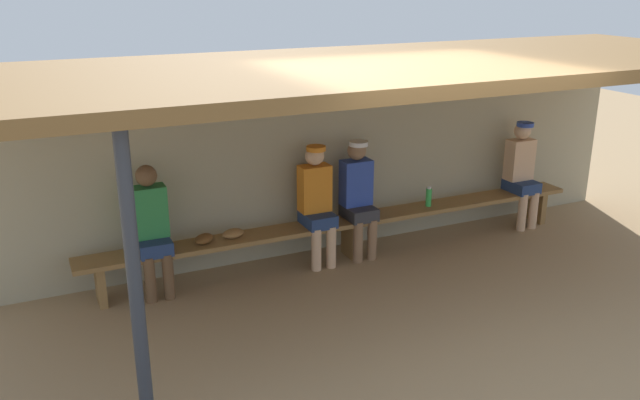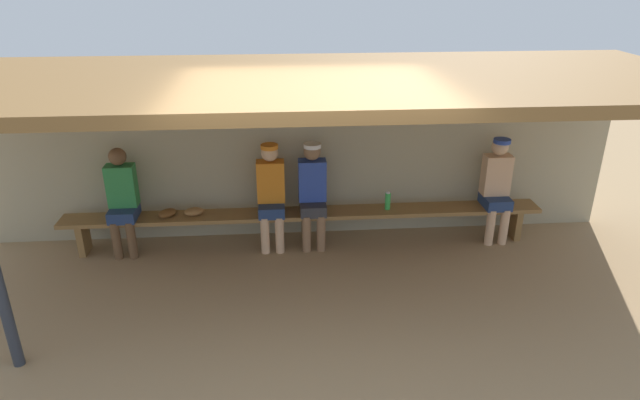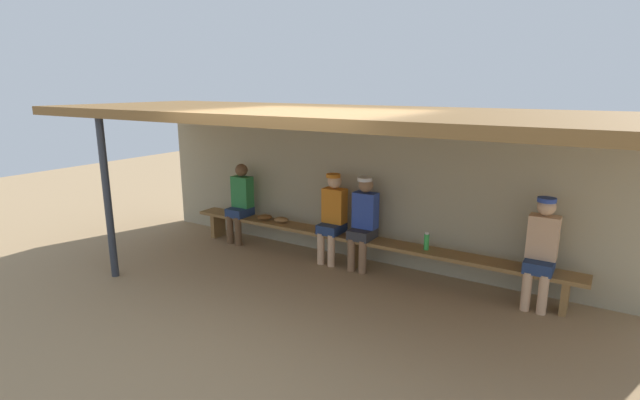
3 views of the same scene
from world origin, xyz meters
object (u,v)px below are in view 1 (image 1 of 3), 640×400
at_px(water_bottle_orange, 429,197).
at_px(baseball_glove_tan, 233,233).
at_px(baseball_glove_worn, 204,239).
at_px(player_with_sunglasses, 152,226).
at_px(player_in_red, 317,200).
at_px(player_shirtless_tan, 358,193).
at_px(player_leftmost, 522,169).
at_px(bench, 350,225).
at_px(support_post, 135,288).

distance_m(water_bottle_orange, baseball_glove_tan, 2.42).
bearing_deg(baseball_glove_worn, baseball_glove_tan, 141.25).
bearing_deg(player_with_sunglasses, baseball_glove_tan, 0.91).
bearing_deg(baseball_glove_worn, water_bottle_orange, 137.79).
bearing_deg(water_bottle_orange, player_in_red, 179.73).
bearing_deg(player_shirtless_tan, water_bottle_orange, -0.42).
height_order(player_leftmost, baseball_glove_tan, player_leftmost).
bearing_deg(bench, player_with_sunglasses, 179.92).
height_order(player_leftmost, player_shirtless_tan, same).
relative_size(player_leftmost, baseball_glove_worn, 5.60).
bearing_deg(baseball_glove_worn, player_shirtless_tan, 138.01).
bearing_deg(player_shirtless_tan, baseball_glove_worn, -179.79).
distance_m(support_post, player_shirtless_tan, 3.53).
bearing_deg(bench, support_post, -142.21).
relative_size(player_leftmost, player_with_sunglasses, 1.01).
bearing_deg(support_post, player_with_sunglasses, 76.67).
bearing_deg(bench, player_in_red, 179.51).
height_order(bench, water_bottle_orange, water_bottle_orange).
height_order(player_with_sunglasses, baseball_glove_worn, player_with_sunglasses).
height_order(support_post, bench, support_post).
xyz_separation_m(player_leftmost, baseball_glove_tan, (-3.81, 0.01, -0.24)).
relative_size(bench, player_shirtless_tan, 4.46).
xyz_separation_m(player_shirtless_tan, baseball_glove_worn, (-1.79, -0.01, -0.24)).
bearing_deg(player_leftmost, baseball_glove_worn, -179.91).
bearing_deg(player_with_sunglasses, water_bottle_orange, -0.11).
bearing_deg(water_bottle_orange, baseball_glove_tan, 179.53).
height_order(support_post, player_in_red, support_post).
bearing_deg(player_shirtless_tan, bench, -177.95).
distance_m(player_in_red, water_bottle_orange, 1.47).
bearing_deg(support_post, baseball_glove_worn, 64.20).
bearing_deg(support_post, player_shirtless_tan, 36.84).
distance_m(player_leftmost, baseball_glove_tan, 3.82).
bearing_deg(player_leftmost, bench, -179.92).
distance_m(bench, player_leftmost, 2.47).
bearing_deg(player_leftmost, support_post, -157.78).
distance_m(bench, player_in_red, 0.55).
distance_m(player_with_sunglasses, baseball_glove_tan, 0.87).
bearing_deg(player_shirtless_tan, player_in_red, 180.00).
height_order(bench, player_leftmost, player_leftmost).
bearing_deg(support_post, baseball_glove_tan, 57.77).
height_order(support_post, baseball_glove_worn, support_post).
xyz_separation_m(player_leftmost, water_bottle_orange, (-1.39, -0.01, -0.17)).
height_order(bench, player_with_sunglasses, player_with_sunglasses).
distance_m(support_post, baseball_glove_worn, 2.40).
distance_m(support_post, bench, 3.50).
height_order(player_in_red, player_with_sunglasses, player_in_red).
height_order(player_in_red, baseball_glove_tan, player_in_red).
distance_m(player_in_red, player_with_sunglasses, 1.80).
xyz_separation_m(player_leftmost, baseball_glove_worn, (-4.13, -0.01, -0.24)).
relative_size(player_with_sunglasses, water_bottle_orange, 5.55).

